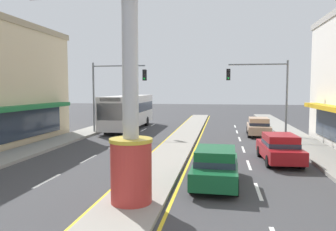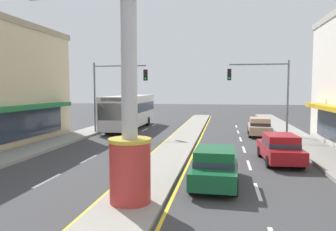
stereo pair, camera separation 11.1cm
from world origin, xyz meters
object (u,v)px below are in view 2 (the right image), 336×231
Objects in this scene: traffic_light_left_side at (114,85)px; sedan_mid_left_lane at (260,127)px; district_sign at (129,80)px; bus_near_right_lane at (130,110)px; traffic_light_right_side at (265,85)px; sedan_far_right_lane at (280,148)px; sedan_near_left_lane at (215,166)px.

traffic_light_left_side reaches higher than sedan_mid_left_lane.
district_sign is 1.35× the size of traffic_light_left_side.
sedan_mid_left_lane is at bearing -13.26° from bus_near_right_lane.
traffic_light_right_side is at bearing 0.68° from traffic_light_left_side.
traffic_light_left_side reaches higher than bus_near_right_lane.
traffic_light_left_side reaches higher than sedan_far_right_lane.
district_sign is 17.84m from traffic_light_left_side.
traffic_light_left_side is 1.42× the size of sedan_mid_left_lane.
sedan_near_left_lane is at bearing -125.35° from sedan_far_right_lane.
sedan_near_left_lane is (9.07, -13.73, -3.46)m from traffic_light_left_side.
sedan_near_left_lane is (8.78, -17.55, -1.08)m from bus_near_right_lane.
bus_near_right_lane is at bearing 166.74° from sedan_mid_left_lane.
traffic_light_left_side is at bearing -94.27° from bus_near_right_lane.
sedan_mid_left_lane is (12.08, -2.85, -1.08)m from bus_near_right_lane.
district_sign is 5.28m from sedan_near_left_lane.
traffic_light_right_side is 13.12m from bus_near_right_lane.
bus_near_right_lane is 12.46m from sedan_mid_left_lane.
sedan_far_right_lane is 5.71m from sedan_near_left_lane.
district_sign reaches higher than bus_near_right_lane.
traffic_light_left_side is 16.81m from sedan_near_left_lane.
district_sign is at bearing -69.22° from traffic_light_left_side.
district_sign reaches higher than sedan_mid_left_lane.
district_sign is 21.50m from bus_near_right_lane.
district_sign is at bearing -132.89° from sedan_near_left_lane.
sedan_near_left_lane and sedan_mid_left_lane have the same top height.
district_sign reaches higher than traffic_light_left_side.
sedan_near_left_lane is (2.74, 2.95, -3.42)m from district_sign.
traffic_light_right_side is at bearing -70.81° from sedan_mid_left_lane.
district_sign is 1.92× the size of sedan_mid_left_lane.
bus_near_right_lane reaches higher than sedan_far_right_lane.
sedan_mid_left_lane is (-0.29, 0.83, -3.46)m from traffic_light_right_side.
district_sign reaches higher than sedan_far_right_lane.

